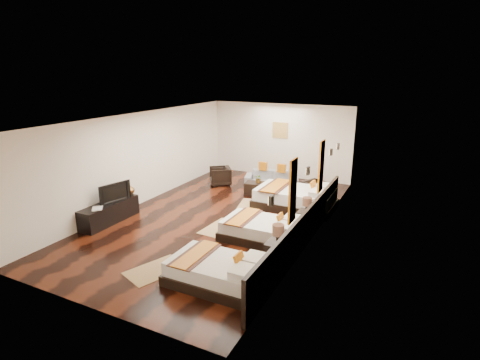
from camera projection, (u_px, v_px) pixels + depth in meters
The scene contains 30 objects.
floor at pixel (220, 216), 10.70m from camera, with size 5.50×9.50×0.01m, color black.
ceiling at pixel (219, 117), 9.91m from camera, with size 5.50×9.50×0.01m, color white.
back_wall at pixel (280, 141), 14.39m from camera, with size 5.50×0.01×2.80m, color silver.
left_wall at pixel (141, 159), 11.47m from camera, with size 0.01×9.50×2.80m, color silver.
right_wall at pixel (318, 181), 9.14m from camera, with size 0.01×9.50×2.80m, color silver.
headboard_panel at pixel (305, 229), 8.73m from camera, with size 0.08×6.60×0.90m, color black.
bed_near at pixel (219, 272), 7.27m from camera, with size 1.95×1.23×0.74m.
bed_mid at pixel (263, 230), 9.16m from camera, with size 1.96×1.23×0.75m.
bed_far at pixel (296, 198), 11.30m from camera, with size 2.35×1.48×0.90m.
nightstand_a at pixel (278, 251), 7.95m from camera, with size 0.47×0.47×0.92m.
nightstand_b at pixel (306, 218), 9.76m from camera, with size 0.44×0.44×0.87m.
jute_mat_near at pixel (156, 270), 7.82m from camera, with size 0.75×1.20×0.01m, color #9F7D51.
jute_mat_mid at pixel (221, 228), 9.89m from camera, with size 0.75×1.20×0.01m, color #9F7D51.
jute_mat_far at pixel (251, 205), 11.54m from camera, with size 0.75×1.20×0.01m, color #9F7D51.
tv_console at pixel (110, 212), 10.23m from camera, with size 0.50×1.80×0.55m, color black.
tv at pixel (113, 192), 10.19m from camera, with size 0.94×0.12×0.54m, color black.
book at pixel (92, 209), 9.66m from camera, with size 0.26×0.35×0.03m, color black.
figurine at pixel (129, 189), 10.80m from camera, with size 0.32×0.32×0.33m, color brown.
sofa at pixel (272, 179), 13.40m from camera, with size 1.88×0.74×0.55m, color slate.
armchair_left at pixel (220, 176), 13.54m from camera, with size 0.70×0.72×0.66m, color black.
armchair_right at pixel (315, 190), 12.06m from camera, with size 0.64×0.66×0.60m, color black.
coffee_table at pixel (260, 189), 12.52m from camera, with size 1.00×0.50×0.40m, color black.
table_plant at pixel (259, 178), 12.45m from camera, with size 0.26×0.23×0.29m, color #2B6020.
orange_panel_a at pixel (293, 191), 7.42m from camera, with size 0.04×0.40×1.30m, color #D86014.
orange_panel_b at pixel (321, 167), 9.32m from camera, with size 0.04×0.40×1.30m, color #D86014.
sconce_near at pixel (271, 200), 6.45m from camera, with size 0.07×0.12×0.18m.
sconce_mid at pixel (308, 171), 8.34m from camera, with size 0.07×0.12×0.18m.
sconce_far at pixel (331, 152), 10.23m from camera, with size 0.07×0.12×0.18m.
sconce_lounge at pixel (338, 146), 11.01m from camera, with size 0.07×0.12×0.18m.
gold_artwork at pixel (280, 130), 14.26m from camera, with size 0.60×0.04×0.60m, color #AD873F.
Camera 1 is at (4.92, -8.70, 4.00)m, focal length 28.16 mm.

